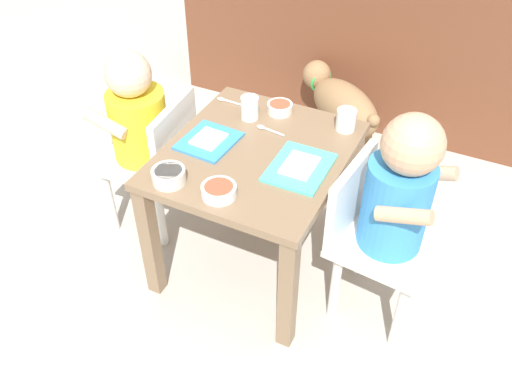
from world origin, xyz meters
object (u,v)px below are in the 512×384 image
Objects in this scene: dog at (341,104)px; water_cup_left at (250,109)px; seated_child_left at (141,123)px; seated_child_right at (394,199)px; dining_table at (256,173)px; veggie_bowl_far at (280,108)px; spoon_by_left_tray at (268,129)px; food_tray_left at (209,140)px; water_cup_right at (346,121)px; food_tray_right at (300,167)px; veggie_bowl_near at (220,191)px; spoon_by_right_tray at (227,101)px; cereal_bowl_left_side at (169,175)px.

dog is 0.65m from water_cup_left.
seated_child_left is 0.84m from seated_child_right.
veggie_bowl_far reaches higher than dining_table.
spoon_by_left_tray is at bearing 14.50° from seated_child_left.
water_cup_left is at bearing 161.21° from seated_child_right.
spoon_by_left_tray is at bearing -25.30° from water_cup_left.
food_tray_left is at bearing -116.43° from veggie_bowl_far.
dog is 6.49× the size of water_cup_right.
spoon_by_left_tray is (-0.16, 0.13, -0.00)m from food_tray_right.
seated_child_right reaches higher than dog.
veggie_bowl_near is at bearing -91.44° from dog.
veggie_bowl_near is 0.34m from spoon_by_left_tray.
seated_child_left is 0.36m from water_cup_left.
food_tray_right is at bearing -32.81° from spoon_by_right_tray.
spoon_by_left_tray reaches higher than dining_table.
food_tray_left is 1.90× the size of veggie_bowl_near.
spoon_by_right_tray is (-0.11, 0.06, -0.03)m from water_cup_left.
cereal_bowl_left_side is (-0.00, -0.21, 0.02)m from food_tray_left.
water_cup_left is 0.74× the size of spoon_by_left_tray.
dining_table is 0.17m from food_tray_right.
spoon_by_right_tray is (-0.18, -0.02, -0.01)m from veggie_bowl_far.
water_cup_left is 0.80× the size of cereal_bowl_left_side.
veggie_bowl_near reaches higher than spoon_by_left_tray.
seated_child_right is 0.34m from water_cup_right.
cereal_bowl_left_side is (-0.18, -0.96, 0.26)m from dog.
veggie_bowl_near is (0.42, -0.23, 0.05)m from seated_child_left.
food_tray_left is at bearing -106.18° from water_cup_left.
water_cup_left reaches higher than water_cup_right.
food_tray_right is 0.25m from water_cup_right.
seated_child_right reaches higher than water_cup_left.
water_cup_right is 0.73× the size of cereal_bowl_left_side.
cereal_bowl_left_side is at bearing -123.01° from dining_table.
cereal_bowl_left_side is at bearing -100.46° from dog.
veggie_bowl_near reaches higher than dog.
dog is at bearing 79.54° from cereal_bowl_left_side.
food_tray_right is 0.21m from spoon_by_left_tray.
seated_child_left reaches higher than spoon_by_right_tray.
water_cup_right is (0.61, 0.21, 0.06)m from seated_child_left.
food_tray_left is 2.67× the size of water_cup_right.
water_cup_right is 0.22m from veggie_bowl_far.
seated_child_right is at bearing -20.23° from spoon_by_right_tray.
seated_child_left is 0.57m from food_tray_right.
water_cup_left reaches higher than dog.
veggie_bowl_far is (-0.02, 0.22, 0.10)m from dining_table.
food_tray_right is 0.25m from veggie_bowl_near.
cereal_bowl_left_side is 0.93× the size of spoon_by_left_tray.
dining_table is 0.29m from cereal_bowl_left_side.
food_tray_right is 2.16× the size of veggie_bowl_near.
cereal_bowl_left_side is (-0.35, -0.45, -0.01)m from water_cup_right.
food_tray_left is 0.24m from spoon_by_right_tray.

